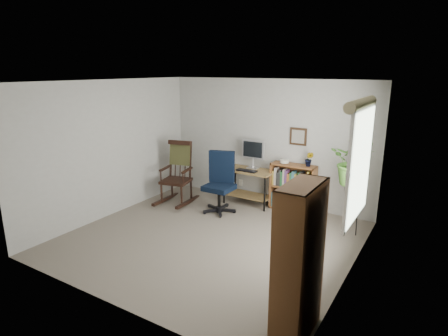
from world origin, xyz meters
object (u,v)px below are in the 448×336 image
Objects in this scene: office_chair at (219,183)px; tall_bookshelf at (299,262)px; low_bookshelf at (293,187)px; desk at (249,187)px; rocking_chair at (176,173)px.

office_chair is 3.39m from tall_bookshelf.
office_chair is at bearing -144.11° from low_bookshelf.
desk is 0.77× the size of rocking_chair.
office_chair is 0.72× the size of tall_bookshelf.
low_bookshelf reaches higher than desk.
low_bookshelf is at bearing 8.08° from desk.
tall_bookshelf is (2.40, -2.39, 0.22)m from office_chair.
rocking_chair is 4.13m from tall_bookshelf.
tall_bookshelf reaches higher than desk.
rocking_chair is at bearing 145.09° from tall_bookshelf.
desk is at bearing -171.92° from low_bookshelf.
low_bookshelf is (0.85, 0.12, 0.10)m from desk.
office_chair is at bearing -111.19° from desk.
tall_bookshelf is (3.39, -2.36, 0.17)m from rocking_chair.
tall_bookshelf is (2.14, -3.07, 0.44)m from desk.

